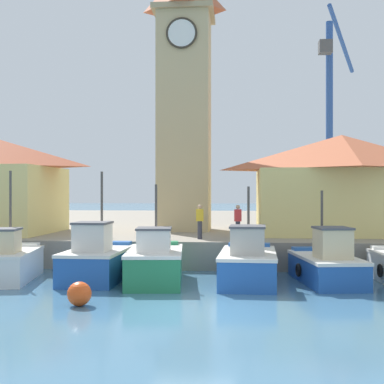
{
  "coord_description": "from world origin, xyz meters",
  "views": [
    {
      "loc": [
        1.39,
        -15.66,
        3.49
      ],
      "look_at": [
        -0.9,
        9.88,
        3.5
      ],
      "focal_mm": 50.0,
      "sensor_mm": 36.0,
      "label": 1
    }
  ],
  "objects_px": {
    "fishing_boat_center": "(248,263)",
    "clock_tower": "(184,91)",
    "warehouse_right": "(342,183)",
    "dock_worker_along_quay": "(200,221)",
    "fishing_boat_left_inner": "(97,260)",
    "port_crane_near": "(330,140)",
    "fishing_boat_mid_left": "(155,263)",
    "fishing_boat_mid_right": "(327,264)",
    "mooring_buoy": "(79,294)",
    "fishing_boat_left_outer": "(7,262)",
    "dock_worker_near_tower": "(238,221)"
  },
  "relations": [
    {
      "from": "fishing_boat_left_outer",
      "to": "dock_worker_along_quay",
      "type": "height_order",
      "value": "fishing_boat_left_outer"
    },
    {
      "from": "fishing_boat_left_inner",
      "to": "mooring_buoy",
      "type": "height_order",
      "value": "fishing_boat_left_inner"
    },
    {
      "from": "fishing_boat_mid_right",
      "to": "dock_worker_near_tower",
      "type": "distance_m",
      "value": 5.58
    },
    {
      "from": "fishing_boat_left_outer",
      "to": "dock_worker_near_tower",
      "type": "relative_size",
      "value": 2.76
    },
    {
      "from": "warehouse_right",
      "to": "dock_worker_along_quay",
      "type": "height_order",
      "value": "warehouse_right"
    },
    {
      "from": "fishing_boat_left_inner",
      "to": "warehouse_right",
      "type": "height_order",
      "value": "warehouse_right"
    },
    {
      "from": "fishing_boat_mid_right",
      "to": "dock_worker_along_quay",
      "type": "height_order",
      "value": "fishing_boat_mid_right"
    },
    {
      "from": "mooring_buoy",
      "to": "port_crane_near",
      "type": "bearing_deg",
      "value": 66.36
    },
    {
      "from": "clock_tower",
      "to": "fishing_boat_left_inner",
      "type": "bearing_deg",
      "value": -103.52
    },
    {
      "from": "fishing_boat_left_inner",
      "to": "fishing_boat_mid_right",
      "type": "xyz_separation_m",
      "value": [
        8.93,
        0.18,
        -0.08
      ]
    },
    {
      "from": "mooring_buoy",
      "to": "dock_worker_along_quay",
      "type": "xyz_separation_m",
      "value": [
        3.02,
        9.08,
        1.75
      ]
    },
    {
      "from": "fishing_boat_mid_right",
      "to": "dock_worker_along_quay",
      "type": "bearing_deg",
      "value": 141.02
    },
    {
      "from": "fishing_boat_center",
      "to": "mooring_buoy",
      "type": "bearing_deg",
      "value": -138.49
    },
    {
      "from": "fishing_boat_center",
      "to": "dock_worker_along_quay",
      "type": "relative_size",
      "value": 3.04
    },
    {
      "from": "fishing_boat_mid_left",
      "to": "fishing_boat_mid_right",
      "type": "xyz_separation_m",
      "value": [
        6.57,
        0.57,
        -0.06
      ]
    },
    {
      "from": "dock_worker_near_tower",
      "to": "fishing_boat_mid_left",
      "type": "bearing_deg",
      "value": -123.56
    },
    {
      "from": "fishing_boat_mid_right",
      "to": "mooring_buoy",
      "type": "height_order",
      "value": "fishing_boat_mid_right"
    },
    {
      "from": "fishing_boat_mid_left",
      "to": "fishing_boat_center",
      "type": "distance_m",
      "value": 3.57
    },
    {
      "from": "fishing_boat_left_inner",
      "to": "port_crane_near",
      "type": "height_order",
      "value": "port_crane_near"
    },
    {
      "from": "warehouse_right",
      "to": "dock_worker_near_tower",
      "type": "distance_m",
      "value": 7.1
    },
    {
      "from": "fishing_boat_left_outer",
      "to": "fishing_boat_left_inner",
      "type": "height_order",
      "value": "fishing_boat_left_outer"
    },
    {
      "from": "fishing_boat_mid_left",
      "to": "port_crane_near",
      "type": "bearing_deg",
      "value": 65.91
    },
    {
      "from": "fishing_boat_center",
      "to": "fishing_boat_mid_right",
      "type": "distance_m",
      "value": 3.02
    },
    {
      "from": "fishing_boat_left_inner",
      "to": "dock_worker_along_quay",
      "type": "relative_size",
      "value": 2.75
    },
    {
      "from": "fishing_boat_center",
      "to": "dock_worker_along_quay",
      "type": "height_order",
      "value": "fishing_boat_center"
    },
    {
      "from": "fishing_boat_mid_left",
      "to": "mooring_buoy",
      "type": "distance_m",
      "value": 4.63
    },
    {
      "from": "mooring_buoy",
      "to": "fishing_boat_left_outer",
      "type": "bearing_deg",
      "value": 134.49
    },
    {
      "from": "fishing_boat_left_inner",
      "to": "dock_worker_along_quay",
      "type": "distance_m",
      "value": 5.91
    },
    {
      "from": "fishing_boat_center",
      "to": "warehouse_right",
      "type": "xyz_separation_m",
      "value": [
        5.11,
        8.51,
        3.21
      ]
    },
    {
      "from": "warehouse_right",
      "to": "dock_worker_along_quay",
      "type": "relative_size",
      "value": 5.72
    },
    {
      "from": "fishing_boat_mid_left",
      "to": "warehouse_right",
      "type": "xyz_separation_m",
      "value": [
        8.67,
        8.83,
        3.2
      ]
    },
    {
      "from": "fishing_boat_mid_left",
      "to": "mooring_buoy",
      "type": "relative_size",
      "value": 6.2
    },
    {
      "from": "port_crane_near",
      "to": "dock_worker_along_quay",
      "type": "bearing_deg",
      "value": -116.02
    },
    {
      "from": "fishing_boat_mid_right",
      "to": "port_crane_near",
      "type": "bearing_deg",
      "value": 80.23
    },
    {
      "from": "dock_worker_near_tower",
      "to": "mooring_buoy",
      "type": "bearing_deg",
      "value": -117.98
    },
    {
      "from": "fishing_boat_left_inner",
      "to": "clock_tower",
      "type": "xyz_separation_m",
      "value": [
        2.42,
        10.04,
        8.55
      ]
    },
    {
      "from": "clock_tower",
      "to": "port_crane_near",
      "type": "distance_m",
      "value": 16.85
    },
    {
      "from": "fishing_boat_center",
      "to": "clock_tower",
      "type": "xyz_separation_m",
      "value": [
        -3.51,
        10.12,
        8.58
      ]
    },
    {
      "from": "fishing_boat_center",
      "to": "fishing_boat_mid_left",
      "type": "bearing_deg",
      "value": -174.96
    },
    {
      "from": "fishing_boat_left_outer",
      "to": "clock_tower",
      "type": "bearing_deg",
      "value": 60.0
    },
    {
      "from": "fishing_boat_mid_left",
      "to": "fishing_boat_center",
      "type": "relative_size",
      "value": 0.94
    },
    {
      "from": "fishing_boat_mid_left",
      "to": "warehouse_right",
      "type": "height_order",
      "value": "warehouse_right"
    },
    {
      "from": "fishing_boat_mid_left",
      "to": "fishing_boat_mid_right",
      "type": "relative_size",
      "value": 0.98
    },
    {
      "from": "dock_worker_near_tower",
      "to": "fishing_boat_left_outer",
      "type": "bearing_deg",
      "value": -152.68
    },
    {
      "from": "fishing_boat_center",
      "to": "port_crane_near",
      "type": "xyz_separation_m",
      "value": [
        6.97,
        23.22,
        6.92
      ]
    },
    {
      "from": "fishing_boat_left_inner",
      "to": "fishing_boat_mid_left",
      "type": "bearing_deg",
      "value": -9.34
    },
    {
      "from": "dock_worker_near_tower",
      "to": "fishing_boat_mid_right",
      "type": "bearing_deg",
      "value": -50.81
    },
    {
      "from": "fishing_boat_mid_left",
      "to": "dock_worker_along_quay",
      "type": "xyz_separation_m",
      "value": [
        1.37,
        4.78,
        1.34
      ]
    },
    {
      "from": "fishing_boat_left_inner",
      "to": "fishing_boat_center",
      "type": "relative_size",
      "value": 0.9
    },
    {
      "from": "fishing_boat_center",
      "to": "port_crane_near",
      "type": "height_order",
      "value": "port_crane_near"
    }
  ]
}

